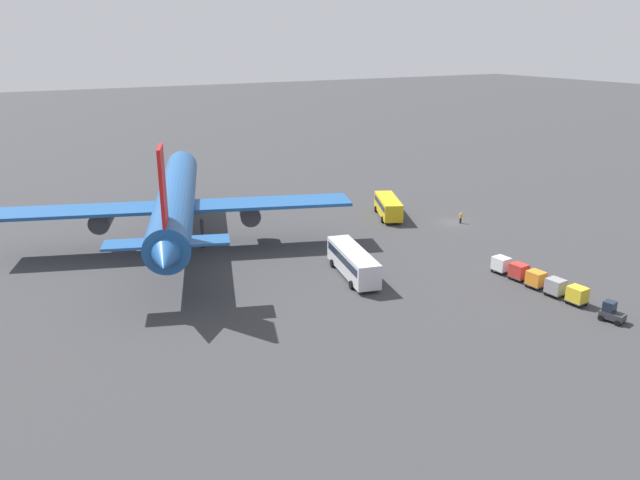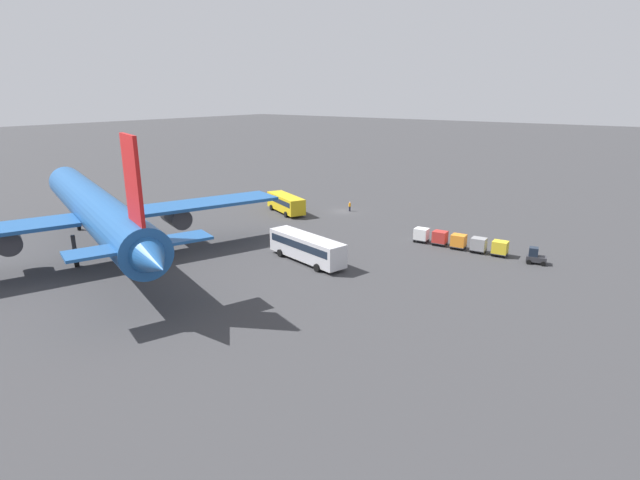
{
  "view_description": "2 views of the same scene",
  "coord_description": "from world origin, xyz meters",
  "px_view_note": "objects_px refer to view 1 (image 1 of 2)",
  "views": [
    {
      "loc": [
        -72.46,
        64.37,
        28.15
      ],
      "look_at": [
        -4.1,
        26.39,
        2.49
      ],
      "focal_mm": 35.0,
      "sensor_mm": 36.0,
      "label": 1
    },
    {
      "loc": [
        -49.51,
        73.85,
        20.95
      ],
      "look_at": [
        -12.65,
        24.25,
        2.56
      ],
      "focal_mm": 28.0,
      "sensor_mm": 36.0,
      "label": 2
    }
  ],
  "objects_px": {
    "shuttle_bus_far": "(353,261)",
    "cargo_cart_red": "(519,271)",
    "worker_person": "(461,218)",
    "cargo_cart_white": "(501,264)",
    "cargo_cart_orange": "(536,279)",
    "airplane": "(176,200)",
    "cargo_cart_yellow": "(577,295)",
    "cargo_cart_grey": "(555,286)",
    "baggage_tug": "(611,313)",
    "shuttle_bus_near": "(388,206)"
  },
  "relations": [
    {
      "from": "shuttle_bus_far",
      "to": "cargo_cart_red",
      "type": "relative_size",
      "value": 5.93
    },
    {
      "from": "worker_person",
      "to": "cargo_cart_white",
      "type": "bearing_deg",
      "value": 151.84
    },
    {
      "from": "shuttle_bus_far",
      "to": "cargo_cart_orange",
      "type": "relative_size",
      "value": 5.93
    },
    {
      "from": "airplane",
      "to": "cargo_cart_white",
      "type": "bearing_deg",
      "value": -114.45
    },
    {
      "from": "cargo_cart_yellow",
      "to": "cargo_cart_white",
      "type": "distance_m",
      "value": 11.2
    },
    {
      "from": "airplane",
      "to": "worker_person",
      "type": "bearing_deg",
      "value": -85.64
    },
    {
      "from": "shuttle_bus_far",
      "to": "worker_person",
      "type": "distance_m",
      "value": 29.19
    },
    {
      "from": "cargo_cart_grey",
      "to": "cargo_cart_orange",
      "type": "relative_size",
      "value": 1.0
    },
    {
      "from": "baggage_tug",
      "to": "cargo_cart_white",
      "type": "relative_size",
      "value": 1.25
    },
    {
      "from": "cargo_cart_yellow",
      "to": "cargo_cart_grey",
      "type": "distance_m",
      "value": 2.81
    },
    {
      "from": "airplane",
      "to": "cargo_cart_yellow",
      "type": "distance_m",
      "value": 52.67
    },
    {
      "from": "airplane",
      "to": "cargo_cart_red",
      "type": "bearing_deg",
      "value": -116.87
    },
    {
      "from": "shuttle_bus_near",
      "to": "cargo_cart_red",
      "type": "bearing_deg",
      "value": -159.59
    },
    {
      "from": "shuttle_bus_near",
      "to": "cargo_cart_grey",
      "type": "bearing_deg",
      "value": -159.04
    },
    {
      "from": "cargo_cart_yellow",
      "to": "cargo_cart_red",
      "type": "bearing_deg",
      "value": 1.02
    },
    {
      "from": "shuttle_bus_far",
      "to": "cargo_cart_red",
      "type": "height_order",
      "value": "shuttle_bus_far"
    },
    {
      "from": "cargo_cart_orange",
      "to": "cargo_cart_red",
      "type": "xyz_separation_m",
      "value": [
        2.8,
        -0.13,
        0.0
      ]
    },
    {
      "from": "airplane",
      "to": "cargo_cart_yellow",
      "type": "bearing_deg",
      "value": -123.14
    },
    {
      "from": "airplane",
      "to": "cargo_cart_red",
      "type": "relative_size",
      "value": 25.5
    },
    {
      "from": "shuttle_bus_near",
      "to": "cargo_cart_yellow",
      "type": "height_order",
      "value": "shuttle_bus_near"
    },
    {
      "from": "airplane",
      "to": "cargo_cart_orange",
      "type": "bearing_deg",
      "value": -119.3
    },
    {
      "from": "worker_person",
      "to": "cargo_cart_yellow",
      "type": "distance_m",
      "value": 31.95
    },
    {
      "from": "shuttle_bus_far",
      "to": "worker_person",
      "type": "xyz_separation_m",
      "value": [
        11.13,
        -26.96,
        -1.15
      ]
    },
    {
      "from": "baggage_tug",
      "to": "cargo_cart_orange",
      "type": "bearing_deg",
      "value": -13.5
    },
    {
      "from": "shuttle_bus_far",
      "to": "cargo_cart_white",
      "type": "bearing_deg",
      "value": -102.72
    },
    {
      "from": "baggage_tug",
      "to": "cargo_cart_red",
      "type": "relative_size",
      "value": 1.25
    },
    {
      "from": "shuttle_bus_far",
      "to": "cargo_cart_white",
      "type": "relative_size",
      "value": 5.93
    },
    {
      "from": "cargo_cart_white",
      "to": "baggage_tug",
      "type": "bearing_deg",
      "value": 179.96
    },
    {
      "from": "worker_person",
      "to": "cargo_cart_orange",
      "type": "distance_m",
      "value": 26.8
    },
    {
      "from": "shuttle_bus_near",
      "to": "baggage_tug",
      "type": "height_order",
      "value": "shuttle_bus_near"
    },
    {
      "from": "worker_person",
      "to": "cargo_cart_white",
      "type": "height_order",
      "value": "cargo_cart_white"
    },
    {
      "from": "airplane",
      "to": "cargo_cart_grey",
      "type": "bearing_deg",
      "value": -121.37
    },
    {
      "from": "shuttle_bus_near",
      "to": "baggage_tug",
      "type": "relative_size",
      "value": 3.97
    },
    {
      "from": "shuttle_bus_near",
      "to": "cargo_cart_yellow",
      "type": "bearing_deg",
      "value": -158.48
    },
    {
      "from": "airplane",
      "to": "cargo_cart_grey",
      "type": "relative_size",
      "value": 25.5
    },
    {
      "from": "cargo_cart_grey",
      "to": "cargo_cart_white",
      "type": "bearing_deg",
      "value": 0.47
    },
    {
      "from": "cargo_cart_grey",
      "to": "cargo_cart_white",
      "type": "height_order",
      "value": "same"
    },
    {
      "from": "shuttle_bus_far",
      "to": "baggage_tug",
      "type": "height_order",
      "value": "shuttle_bus_far"
    },
    {
      "from": "shuttle_bus_near",
      "to": "baggage_tug",
      "type": "xyz_separation_m",
      "value": [
        -43.43,
        2.34,
        -0.96
      ]
    },
    {
      "from": "shuttle_bus_near",
      "to": "cargo_cart_orange",
      "type": "relative_size",
      "value": 4.94
    },
    {
      "from": "airplane",
      "to": "shuttle_bus_far",
      "type": "relative_size",
      "value": 4.3
    },
    {
      "from": "baggage_tug",
      "to": "cargo_cart_grey",
      "type": "distance_m",
      "value": 7.35
    },
    {
      "from": "airplane",
      "to": "cargo_cart_orange",
      "type": "height_order",
      "value": "airplane"
    },
    {
      "from": "worker_person",
      "to": "cargo_cart_white",
      "type": "xyz_separation_m",
      "value": [
        -19.16,
        10.26,
        0.32
      ]
    },
    {
      "from": "shuttle_bus_near",
      "to": "cargo_cart_yellow",
      "type": "relative_size",
      "value": 4.94
    },
    {
      "from": "worker_person",
      "to": "cargo_cart_orange",
      "type": "relative_size",
      "value": 0.82
    },
    {
      "from": "baggage_tug",
      "to": "cargo_cart_yellow",
      "type": "xyz_separation_m",
      "value": [
        4.55,
        -0.29,
        0.25
      ]
    },
    {
      "from": "cargo_cart_yellow",
      "to": "cargo_cart_white",
      "type": "xyz_separation_m",
      "value": [
        11.19,
        0.28,
        0.0
      ]
    },
    {
      "from": "shuttle_bus_far",
      "to": "cargo_cart_orange",
      "type": "height_order",
      "value": "shuttle_bus_far"
    },
    {
      "from": "cargo_cart_yellow",
      "to": "cargo_cart_red",
      "type": "xyz_separation_m",
      "value": [
        8.4,
        0.15,
        0.0
      ]
    }
  ]
}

